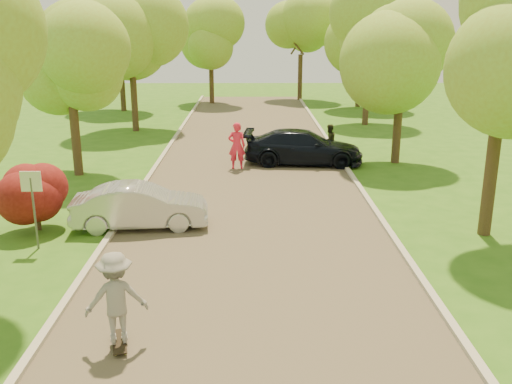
{
  "coord_description": "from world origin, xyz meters",
  "views": [
    {
      "loc": [
        -0.0,
        -10.54,
        5.86
      ],
      "look_at": [
        0.15,
        4.99,
        1.3
      ],
      "focal_mm": 40.0,
      "sensor_mm": 36.0,
      "label": 1
    }
  ],
  "objects_px": {
    "street_sign": "(32,194)",
    "silver_sedan": "(140,206)",
    "longboard": "(119,342)",
    "skateboarder": "(116,298)",
    "person_striped": "(237,146)",
    "dark_sedan": "(303,147)",
    "person_olive": "(329,141)"
  },
  "relations": [
    {
      "from": "street_sign",
      "to": "silver_sedan",
      "type": "xyz_separation_m",
      "value": [
        2.5,
        1.69,
        -0.9
      ]
    },
    {
      "from": "longboard",
      "to": "skateboarder",
      "type": "xyz_separation_m",
      "value": [
        0.0,
        0.0,
        0.91
      ]
    },
    {
      "from": "street_sign",
      "to": "skateboarder",
      "type": "bearing_deg",
      "value": -56.39
    },
    {
      "from": "street_sign",
      "to": "silver_sedan",
      "type": "height_order",
      "value": "street_sign"
    },
    {
      "from": "silver_sedan",
      "to": "person_striped",
      "type": "distance_m",
      "value": 7.74
    },
    {
      "from": "silver_sedan",
      "to": "dark_sedan",
      "type": "distance_m",
      "value": 9.85
    },
    {
      "from": "silver_sedan",
      "to": "skateboarder",
      "type": "relative_size",
      "value": 2.24
    },
    {
      "from": "silver_sedan",
      "to": "person_olive",
      "type": "height_order",
      "value": "person_olive"
    },
    {
      "from": "dark_sedan",
      "to": "skateboarder",
      "type": "height_order",
      "value": "skateboarder"
    },
    {
      "from": "silver_sedan",
      "to": "dark_sedan",
      "type": "xyz_separation_m",
      "value": [
        5.6,
        8.1,
        0.08
      ]
    },
    {
      "from": "street_sign",
      "to": "dark_sedan",
      "type": "height_order",
      "value": "street_sign"
    },
    {
      "from": "skateboarder",
      "to": "person_striped",
      "type": "relative_size",
      "value": 0.9
    },
    {
      "from": "skateboarder",
      "to": "person_olive",
      "type": "distance_m",
      "value": 17.3
    },
    {
      "from": "skateboarder",
      "to": "person_olive",
      "type": "bearing_deg",
      "value": -125.36
    },
    {
      "from": "person_olive",
      "to": "person_striped",
      "type": "bearing_deg",
      "value": -0.85
    },
    {
      "from": "silver_sedan",
      "to": "longboard",
      "type": "distance_m",
      "value": 6.73
    },
    {
      "from": "dark_sedan",
      "to": "person_olive",
      "type": "height_order",
      "value": "person_olive"
    },
    {
      "from": "person_striped",
      "to": "dark_sedan",
      "type": "bearing_deg",
      "value": -164.43
    },
    {
      "from": "longboard",
      "to": "street_sign",
      "type": "bearing_deg",
      "value": -71.05
    },
    {
      "from": "street_sign",
      "to": "dark_sedan",
      "type": "distance_m",
      "value": 12.74
    },
    {
      "from": "dark_sedan",
      "to": "person_striped",
      "type": "bearing_deg",
      "value": 111.9
    },
    {
      "from": "person_striped",
      "to": "person_olive",
      "type": "bearing_deg",
      "value": -152.57
    },
    {
      "from": "silver_sedan",
      "to": "person_olive",
      "type": "xyz_separation_m",
      "value": [
        6.91,
        9.53,
        0.09
      ]
    },
    {
      "from": "dark_sedan",
      "to": "skateboarder",
      "type": "distance_m",
      "value": 15.53
    },
    {
      "from": "silver_sedan",
      "to": "dark_sedan",
      "type": "height_order",
      "value": "dark_sedan"
    },
    {
      "from": "longboard",
      "to": "person_striped",
      "type": "height_order",
      "value": "person_striped"
    },
    {
      "from": "street_sign",
      "to": "dark_sedan",
      "type": "relative_size",
      "value": 0.42
    },
    {
      "from": "longboard",
      "to": "person_olive",
      "type": "distance_m",
      "value": 17.31
    },
    {
      "from": "longboard",
      "to": "person_striped",
      "type": "relative_size",
      "value": 0.48
    },
    {
      "from": "dark_sedan",
      "to": "skateboarder",
      "type": "relative_size",
      "value": 2.87
    },
    {
      "from": "longboard",
      "to": "skateboarder",
      "type": "height_order",
      "value": "skateboarder"
    },
    {
      "from": "dark_sedan",
      "to": "person_striped",
      "type": "relative_size",
      "value": 2.59
    }
  ]
}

